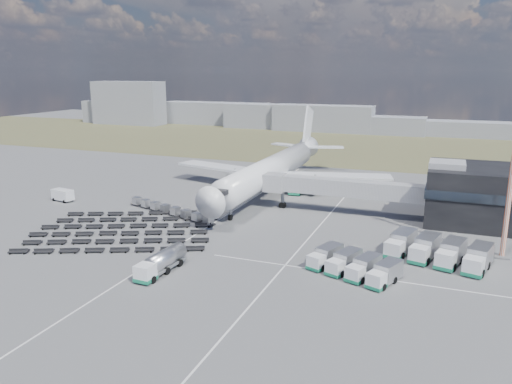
% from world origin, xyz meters
% --- Properties ---
extents(ground, '(420.00, 420.00, 0.00)m').
position_xyz_m(ground, '(0.00, 0.00, 0.00)').
color(ground, '#565659').
rests_on(ground, ground).
extents(grass_strip, '(420.00, 90.00, 0.01)m').
position_xyz_m(grass_strip, '(0.00, 110.00, 0.01)').
color(grass_strip, brown).
rests_on(grass_strip, ground).
extents(lane_markings, '(47.12, 110.00, 0.01)m').
position_xyz_m(lane_markings, '(9.77, 3.00, 0.01)').
color(lane_markings, silver).
rests_on(lane_markings, ground).
extents(jet_bridge, '(30.30, 3.80, 7.05)m').
position_xyz_m(jet_bridge, '(15.90, 20.42, 5.05)').
color(jet_bridge, '#939399').
rests_on(jet_bridge, ground).
extents(airliner, '(51.59, 64.53, 17.62)m').
position_xyz_m(airliner, '(0.00, 32.38, 5.29)').
color(airliner, white).
rests_on(airliner, ground).
extents(skyline, '(287.96, 26.46, 22.67)m').
position_xyz_m(skyline, '(-17.88, 150.30, 6.77)').
color(skyline, gray).
rests_on(skyline, ground).
extents(fuel_tanker, '(2.88, 9.33, 2.98)m').
position_xyz_m(fuel_tanker, '(1.24, -16.55, 1.49)').
color(fuel_tanker, white).
rests_on(fuel_tanker, ground).
extents(pushback_tug, '(3.98, 3.05, 1.56)m').
position_xyz_m(pushback_tug, '(-4.00, 8.00, 0.78)').
color(pushback_tug, white).
rests_on(pushback_tug, ground).
extents(utility_van, '(5.00, 2.89, 2.48)m').
position_xyz_m(utility_van, '(-38.06, 8.79, 1.24)').
color(utility_van, white).
rests_on(utility_van, ground).
extents(catering_truck, '(3.42, 6.51, 2.85)m').
position_xyz_m(catering_truck, '(5.17, 33.16, 1.46)').
color(catering_truck, white).
rests_on(catering_truck, ground).
extents(service_trucks_near, '(12.71, 9.80, 2.50)m').
position_xyz_m(service_trucks_near, '(25.44, -7.73, 1.36)').
color(service_trucks_near, white).
rests_on(service_trucks_near, ground).
extents(service_trucks_far, '(14.81, 10.57, 2.97)m').
position_xyz_m(service_trucks_far, '(35.73, 1.24, 1.61)').
color(service_trucks_far, white).
rests_on(service_trucks_far, ground).
extents(uld_row, '(22.02, 8.75, 1.54)m').
position_xyz_m(uld_row, '(-11.98, 8.09, 0.92)').
color(uld_row, black).
rests_on(uld_row, ground).
extents(baggage_dollies, '(34.25, 30.64, 0.68)m').
position_xyz_m(baggage_dollies, '(-14.45, -3.81, 0.34)').
color(baggage_dollies, black).
rests_on(baggage_dollies, ground).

